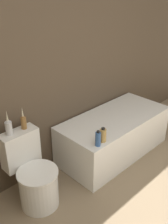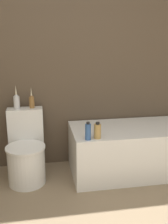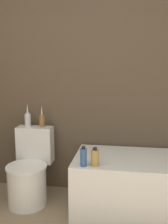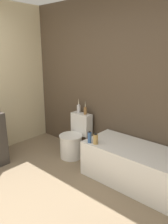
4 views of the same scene
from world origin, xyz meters
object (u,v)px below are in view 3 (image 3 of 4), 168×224
(toilet, at_px, (30,173))
(shampoo_bottle_short, at_px, (95,158))
(bathtub, at_px, (152,185))
(vase_silver, at_px, (42,120))
(shampoo_bottle_tall, at_px, (83,157))
(vase_gold, at_px, (28,119))

(toilet, relative_size, shampoo_bottle_short, 4.51)
(bathtub, bearing_deg, vase_silver, 168.68)
(vase_silver, xyz_separation_m, shampoo_bottle_tall, (0.52, -0.50, -0.20))
(shampoo_bottle_tall, bearing_deg, toilet, 153.49)
(toilet, bearing_deg, shampoo_bottle_tall, -26.51)
(bathtub, height_order, vase_gold, vase_gold)
(bathtub, relative_size, shampoo_bottle_short, 9.02)
(bathtub, distance_m, toilet, 1.21)
(vase_silver, bearing_deg, shampoo_bottle_tall, -44.02)
(shampoo_bottle_tall, xyz_separation_m, shampoo_bottle_short, (0.09, 0.02, -0.01))
(toilet, bearing_deg, bathtub, -1.05)
(toilet, height_order, shampoo_bottle_short, toilet)
(bathtub, xyz_separation_m, shampoo_bottle_tall, (-0.61, -0.28, 0.34))
(vase_gold, relative_size, vase_silver, 1.10)
(shampoo_bottle_tall, relative_size, shampoo_bottle_short, 1.08)
(toilet, xyz_separation_m, vase_silver, (0.08, 0.20, 0.51))
(toilet, distance_m, shampoo_bottle_tall, 0.73)
(shampoo_bottle_short, bearing_deg, shampoo_bottle_tall, -169.11)
(vase_gold, height_order, shampoo_bottle_tall, vase_gold)
(vase_silver, bearing_deg, toilet, -111.15)
(bathtub, height_order, toilet, toilet)
(bathtub, distance_m, vase_gold, 1.41)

